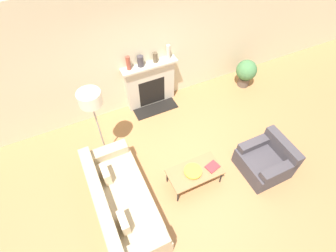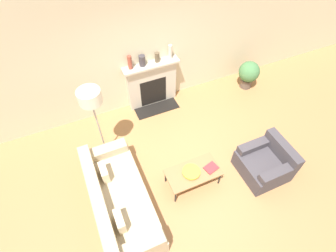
# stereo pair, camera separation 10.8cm
# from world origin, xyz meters

# --- Properties ---
(ground_plane) EXTENTS (18.00, 18.00, 0.00)m
(ground_plane) POSITION_xyz_m (0.00, 0.00, 0.00)
(ground_plane) COLOR #A87547
(wall_back) EXTENTS (18.00, 0.06, 2.90)m
(wall_back) POSITION_xyz_m (0.00, 2.42, 1.45)
(wall_back) COLOR beige
(wall_back) RESTS_ON ground_plane
(fireplace) EXTENTS (1.30, 0.59, 1.16)m
(fireplace) POSITION_xyz_m (0.03, 2.28, 0.56)
(fireplace) COLOR beige
(fireplace) RESTS_ON ground_plane
(couch) EXTENTS (0.92, 2.13, 0.73)m
(couch) POSITION_xyz_m (-1.54, -0.07, 0.28)
(couch) COLOR tan
(couch) RESTS_ON ground_plane
(armchair_near) EXTENTS (0.86, 0.87, 0.72)m
(armchair_near) POSITION_xyz_m (1.33, -0.48, 0.27)
(armchair_near) COLOR #423D42
(armchair_near) RESTS_ON ground_plane
(coffee_table) EXTENTS (1.01, 0.54, 0.38)m
(coffee_table) POSITION_xyz_m (-0.10, -0.15, 0.35)
(coffee_table) COLOR olive
(coffee_table) RESTS_ON ground_plane
(bowl) EXTENTS (0.34, 0.34, 0.06)m
(bowl) POSITION_xyz_m (-0.15, -0.15, 0.42)
(bowl) COLOR gold
(bowl) RESTS_ON coffee_table
(book) EXTENTS (0.28, 0.25, 0.02)m
(book) POSITION_xyz_m (0.24, -0.21, 0.39)
(book) COLOR #9E2D33
(book) RESTS_ON coffee_table
(floor_lamp) EXTENTS (0.41, 0.41, 1.74)m
(floor_lamp) POSITION_xyz_m (-1.45, 1.24, 1.46)
(floor_lamp) COLOR gray
(floor_lamp) RESTS_ON ground_plane
(mantel_vase_left) EXTENTS (0.09, 0.09, 0.31)m
(mantel_vase_left) POSITION_xyz_m (-0.43, 2.29, 1.31)
(mantel_vase_left) COLOR brown
(mantel_vase_left) RESTS_ON fireplace
(mantel_vase_center_left) EXTENTS (0.14, 0.14, 0.24)m
(mantel_vase_center_left) POSITION_xyz_m (-0.15, 2.29, 1.28)
(mantel_vase_center_left) COLOR #3D383D
(mantel_vase_center_left) RESTS_ON fireplace
(mantel_vase_center_right) EXTENTS (0.10, 0.10, 0.23)m
(mantel_vase_center_right) POSITION_xyz_m (0.19, 2.29, 1.27)
(mantel_vase_center_right) COLOR brown
(mantel_vase_center_right) RESTS_ON fireplace
(mantel_vase_right) EXTENTS (0.09, 0.09, 0.33)m
(mantel_vase_right) POSITION_xyz_m (0.51, 2.29, 1.32)
(mantel_vase_right) COLOR beige
(mantel_vase_right) RESTS_ON fireplace
(potted_plant) EXTENTS (0.53, 0.53, 0.74)m
(potted_plant) POSITION_xyz_m (2.52, 1.84, 0.43)
(potted_plant) COLOR brown
(potted_plant) RESTS_ON ground_plane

